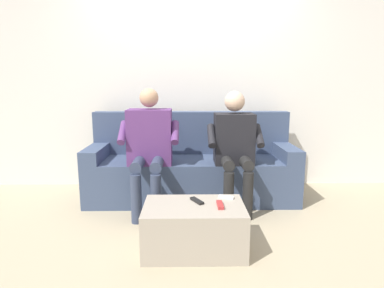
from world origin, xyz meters
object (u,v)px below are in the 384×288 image
(remote_red, at_px, (220,205))
(remote_white, at_px, (226,197))
(coffee_table, at_px, (194,228))
(remote_black, at_px, (197,201))
(couch, at_px, (192,168))
(person_left_seated, at_px, (235,143))
(person_right_seated, at_px, (149,142))

(remote_red, xyz_separation_m, remote_white, (-0.07, -0.17, -0.00))
(coffee_table, height_order, remote_black, remote_black)
(couch, xyz_separation_m, remote_red, (-0.19, 1.21, 0.04))
(person_left_seated, xyz_separation_m, person_right_seated, (0.85, 0.00, 0.01))
(coffee_table, bearing_deg, person_right_seated, -63.68)
(person_left_seated, height_order, remote_black, person_left_seated)
(couch, height_order, remote_red, couch)
(couch, distance_m, person_right_seated, 0.65)
(person_right_seated, xyz_separation_m, remote_red, (-0.62, 0.88, -0.32))
(coffee_table, relative_size, remote_black, 5.08)
(remote_white, xyz_separation_m, remote_black, (0.24, 0.08, -0.00))
(person_left_seated, relative_size, remote_black, 7.94)
(coffee_table, bearing_deg, remote_red, 173.85)
(couch, bearing_deg, remote_black, 91.21)
(coffee_table, xyz_separation_m, person_right_seated, (0.42, -0.86, 0.51))
(couch, bearing_deg, coffee_table, 90.00)
(person_left_seated, bearing_deg, person_right_seated, 0.28)
(coffee_table, distance_m, remote_red, 0.27)
(coffee_table, height_order, remote_red, remote_red)
(coffee_table, relative_size, person_right_seated, 0.62)
(remote_red, bearing_deg, remote_white, -21.67)
(person_right_seated, bearing_deg, couch, -141.92)
(coffee_table, bearing_deg, person_left_seated, -116.22)
(remote_red, bearing_deg, remote_black, 60.74)
(remote_white, relative_size, remote_black, 0.82)
(coffee_table, xyz_separation_m, person_left_seated, (-0.42, -0.86, 0.50))
(remote_white, bearing_deg, couch, 125.65)
(person_right_seated, relative_size, remote_white, 9.87)
(coffee_table, bearing_deg, remote_white, -150.07)
(remote_red, relative_size, remote_white, 1.20)
(person_left_seated, distance_m, remote_black, 0.94)
(coffee_table, xyz_separation_m, remote_black, (-0.02, -0.07, 0.19))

